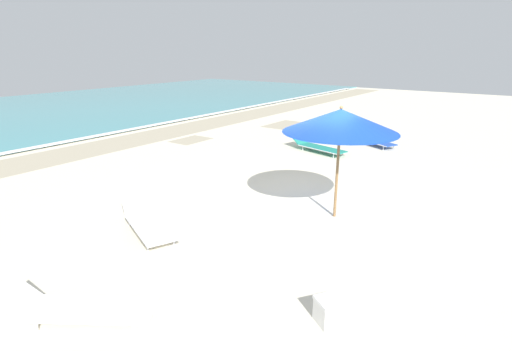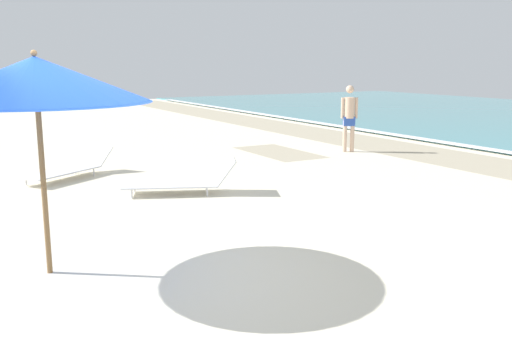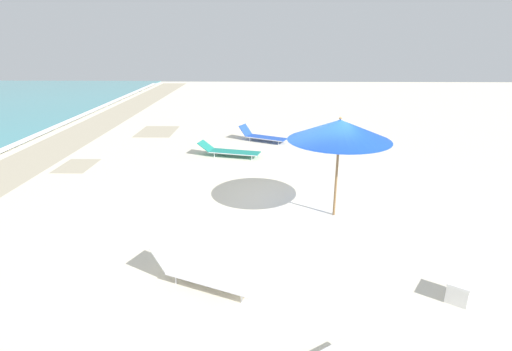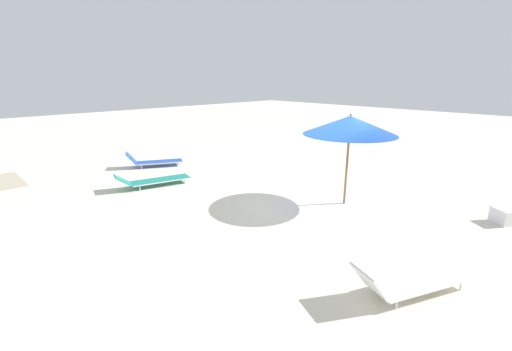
# 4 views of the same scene
# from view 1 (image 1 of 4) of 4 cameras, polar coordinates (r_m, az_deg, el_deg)

# --- Properties ---
(ground_plane) EXTENTS (60.00, 60.00, 0.16)m
(ground_plane) POSITION_cam_1_polar(r_m,az_deg,el_deg) (10.10, 7.75, -3.97)
(ground_plane) COLOR beige
(beach_umbrella) EXTENTS (2.45, 2.45, 2.49)m
(beach_umbrella) POSITION_cam_1_polar(r_m,az_deg,el_deg) (8.63, 11.97, 7.62)
(beach_umbrella) COLOR olive
(beach_umbrella) RESTS_ON ground_plane
(sun_lounger_under_umbrella) EXTENTS (1.14, 2.39, 0.50)m
(sun_lounger_under_umbrella) POSITION_cam_1_polar(r_m,az_deg,el_deg) (14.83, 8.77, 4.14)
(sun_lounger_under_umbrella) COLOR #1E8475
(sun_lounger_under_umbrella) RESTS_ON ground_plane
(sun_lounger_beside_umbrella) EXTENTS (1.36, 2.12, 0.62)m
(sun_lounger_beside_umbrella) POSITION_cam_1_polar(r_m,az_deg,el_deg) (8.60, -15.36, -6.26)
(sun_lounger_beside_umbrella) COLOR white
(sun_lounger_beside_umbrella) RESTS_ON ground_plane
(sun_lounger_near_water_left) EXTENTS (1.49, 2.12, 0.62)m
(sun_lounger_near_water_left) POSITION_cam_1_polar(r_m,az_deg,el_deg) (16.42, 16.25, 5.00)
(sun_lounger_near_water_left) COLOR blue
(sun_lounger_near_water_left) RESTS_ON ground_plane
(sun_lounger_near_water_right) EXTENTS (1.67, 2.11, 0.55)m
(sun_lounger_near_water_right) POSITION_cam_1_polar(r_m,az_deg,el_deg) (6.31, -24.32, -16.71)
(sun_lounger_near_water_right) COLOR white
(sun_lounger_near_water_right) RESTS_ON ground_plane
(cooler_box) EXTENTS (0.61, 0.57, 0.37)m
(cooler_box) POSITION_cam_1_polar(r_m,az_deg,el_deg) (5.89, 11.10, -18.31)
(cooler_box) COLOR white
(cooler_box) RESTS_ON ground_plane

